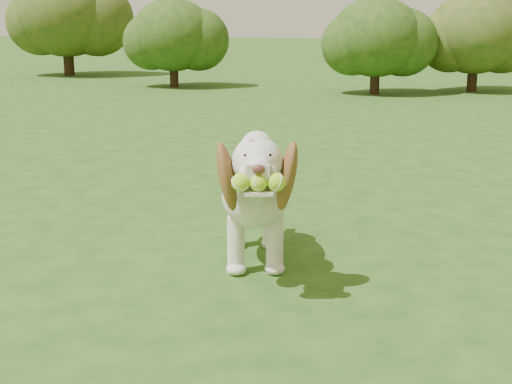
% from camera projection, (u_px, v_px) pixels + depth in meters
% --- Properties ---
extents(ground, '(80.00, 80.00, 0.00)m').
position_uv_depth(ground, '(268.00, 244.00, 3.66)').
color(ground, '#204614').
rests_on(ground, ground).
extents(dog, '(0.60, 1.03, 0.69)m').
position_uv_depth(dog, '(255.00, 189.00, 3.26)').
color(dog, silver).
rests_on(dog, ground).
extents(shrub_a, '(1.42, 1.42, 1.47)m').
position_uv_depth(shrub_a, '(173.00, 35.00, 11.96)').
color(shrub_a, '#382314').
rests_on(shrub_a, ground).
extents(shrub_c, '(1.51, 1.51, 1.56)m').
position_uv_depth(shrub_c, '(475.00, 33.00, 11.17)').
color(shrub_c, '#382314').
rests_on(shrub_c, ground).
extents(shrub_b, '(1.41, 1.41, 1.46)m').
position_uv_depth(shrub_b, '(376.00, 37.00, 10.81)').
color(shrub_b, '#382314').
rests_on(shrub_b, ground).
extents(shrub_e, '(2.03, 2.03, 2.11)m').
position_uv_depth(shrub_e, '(66.00, 14.00, 14.37)').
color(shrub_e, '#382314').
rests_on(shrub_e, ground).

